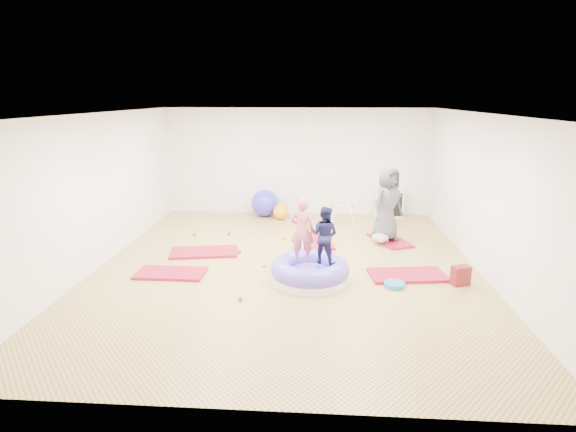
{
  "coord_description": "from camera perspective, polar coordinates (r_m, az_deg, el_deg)",
  "views": [
    {
      "loc": [
        0.55,
        -7.86,
        3.09
      ],
      "look_at": [
        0.0,
        0.3,
        0.9
      ],
      "focal_mm": 28.0,
      "sensor_mm": 36.0,
      "label": 1
    }
  ],
  "objects": [
    {
      "name": "ball_pit_balls",
      "position": [
        9.14,
        -2.95,
        -4.54
      ],
      "size": [
        3.2,
        3.65,
        0.07
      ],
      "color": "#3735D9",
      "rests_on": "ground"
    },
    {
      "name": "yellow_toy",
      "position": [
        8.41,
        -15.11,
        -7.01
      ],
      "size": [
        0.21,
        0.21,
        0.03
      ],
      "primitive_type": "cylinder",
      "color": "#DBB600",
      "rests_on": "ground"
    },
    {
      "name": "infant",
      "position": [
        9.81,
        11.67,
        -2.74
      ],
      "size": [
        0.36,
        0.36,
        0.21
      ],
      "color": "#AAC0D7",
      "rests_on": "gym_mat_rear_right"
    },
    {
      "name": "gym_mat_front_left",
      "position": [
        8.36,
        -14.66,
        -7.04
      ],
      "size": [
        1.22,
        0.62,
        0.05
      ],
      "primitive_type": "cube",
      "rotation": [
        0.0,
        0.0,
        -0.01
      ],
      "color": "#AE0827",
      "rests_on": "ground"
    },
    {
      "name": "exercise_ball_blue",
      "position": [
        11.86,
        -2.96,
        1.64
      ],
      "size": [
        0.71,
        0.71,
        0.71
      ],
      "primitive_type": "sphere",
      "color": "#3735D9",
      "rests_on": "ground"
    },
    {
      "name": "child_navy",
      "position": [
        7.54,
        4.67,
        -2.05
      ],
      "size": [
        0.59,
        0.54,
        0.99
      ],
      "primitive_type": "imported",
      "rotation": [
        0.0,
        0.0,
        2.7
      ],
      "color": "#171941",
      "rests_on": "inflatable_cushion"
    },
    {
      "name": "gym_mat_center_back",
      "position": [
        9.84,
        3.76,
        -3.2
      ],
      "size": [
        0.77,
        1.25,
        0.05
      ],
      "primitive_type": "cube",
      "rotation": [
        0.0,
        0.0,
        1.73
      ],
      "color": "#AE0827",
      "rests_on": "ground"
    },
    {
      "name": "room",
      "position": [
        8.06,
        -0.14,
        2.88
      ],
      "size": [
        7.01,
        8.01,
        2.81
      ],
      "color": "tan",
      "rests_on": "ground"
    },
    {
      "name": "backpack",
      "position": [
        8.15,
        21.07,
        -7.08
      ],
      "size": [
        0.33,
        0.26,
        0.33
      ],
      "primitive_type": "cube",
      "rotation": [
        0.0,
        0.0,
        0.32
      ],
      "color": "red",
      "rests_on": "ground"
    },
    {
      "name": "adult_caregiver",
      "position": [
        9.86,
        12.5,
        1.54
      ],
      "size": [
        0.94,
        0.9,
        1.62
      ],
      "primitive_type": "imported",
      "rotation": [
        0.0,
        0.0,
        0.67
      ],
      "color": "#4C4D57",
      "rests_on": "gym_mat_rear_right"
    },
    {
      "name": "gym_mat_right",
      "position": [
        8.28,
        14.94,
        -7.26
      ],
      "size": [
        1.4,
        0.83,
        0.06
      ],
      "primitive_type": "cube",
      "rotation": [
        0.0,
        0.0,
        0.13
      ],
      "color": "#AE0827",
      "rests_on": "ground"
    },
    {
      "name": "child_pink",
      "position": [
        7.56,
        1.79,
        -1.44
      ],
      "size": [
        0.42,
        0.29,
        1.12
      ],
      "primitive_type": "imported",
      "rotation": [
        0.0,
        0.0,
        3.09
      ],
      "color": "#D55C72",
      "rests_on": "inflatable_cushion"
    },
    {
      "name": "infant_play_gym",
      "position": [
        11.13,
        6.89,
        0.53
      ],
      "size": [
        0.65,
        0.61,
        0.5
      ],
      "rotation": [
        0.0,
        0.0,
        -0.23
      ],
      "color": "white",
      "rests_on": "ground"
    },
    {
      "name": "exercise_ball_orange",
      "position": [
        11.58,
        -0.92,
        0.54
      ],
      "size": [
        0.4,
        0.4,
        0.4
      ],
      "primitive_type": "sphere",
      "color": "#FD9B09",
      "rests_on": "ground"
    },
    {
      "name": "inflatable_cushion",
      "position": [
        7.79,
        2.78,
        -7.05
      ],
      "size": [
        1.36,
        1.36,
        0.43
      ],
      "rotation": [
        0.0,
        0.0,
        -0.18
      ],
      "color": "white",
      "rests_on": "ground"
    },
    {
      "name": "cube_shelf",
      "position": [
        12.12,
        12.7,
        1.6
      ],
      "size": [
        0.72,
        0.35,
        0.72
      ],
      "color": "white",
      "rests_on": "ground"
    },
    {
      "name": "gym_mat_rear_right",
      "position": [
        10.11,
        12.8,
        -3.05
      ],
      "size": [
        0.93,
        1.24,
        0.05
      ],
      "primitive_type": "cube",
      "rotation": [
        0.0,
        0.0,
        1.94
      ],
      "color": "#AE0827",
      "rests_on": "ground"
    },
    {
      "name": "balance_disc",
      "position": [
        7.79,
        13.37,
        -8.49
      ],
      "size": [
        0.35,
        0.35,
        0.08
      ],
      "primitive_type": "cylinder",
      "color": "teal",
      "rests_on": "ground"
    },
    {
      "name": "gym_mat_mid_left",
      "position": [
        9.29,
        -10.61,
        -4.52
      ],
      "size": [
        1.43,
        0.88,
        0.06
      ],
      "primitive_type": "cube",
      "rotation": [
        0.0,
        0.0,
        0.17
      ],
      "color": "#AE0827",
      "rests_on": "ground"
    }
  ]
}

